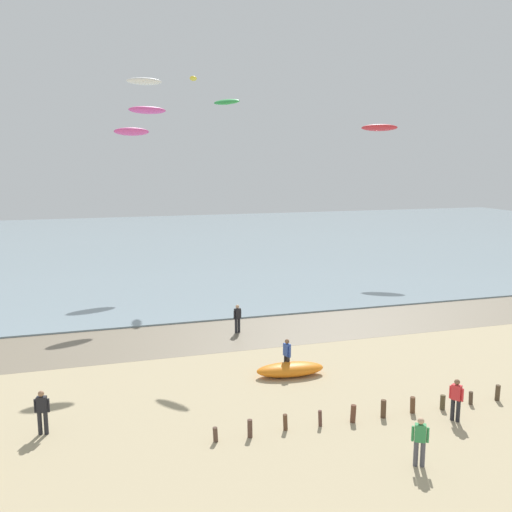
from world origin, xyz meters
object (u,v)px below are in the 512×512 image
at_px(person_mid_beach, 287,355).
at_px(kite_aloft_6, 144,81).
at_px(kite_aloft_7, 132,132).
at_px(person_far_down_beach, 237,318).
at_px(grounded_kite, 290,369).
at_px(person_nearest_camera, 42,411).
at_px(person_right_flank, 420,440).
at_px(kite_aloft_2, 147,110).
at_px(kite_aloft_8, 227,102).
at_px(kite_aloft_5, 193,78).
at_px(person_trailing_behind, 456,399).
at_px(kite_aloft_3, 379,128).

relative_size(person_mid_beach, kite_aloft_6, 0.80).
relative_size(kite_aloft_6, kite_aloft_7, 0.78).
relative_size(person_far_down_beach, grounded_kite, 0.53).
xyz_separation_m(person_nearest_camera, kite_aloft_7, (5.29, 20.48, 11.19)).
xyz_separation_m(person_right_flank, kite_aloft_6, (-6.53, 20.21, 13.82)).
bearing_deg(person_nearest_camera, person_far_down_beach, 44.79).
height_order(person_nearest_camera, person_mid_beach, same).
relative_size(person_mid_beach, kite_aloft_2, 0.51).
height_order(person_mid_beach, kite_aloft_8, kite_aloft_8).
relative_size(kite_aloft_6, kite_aloft_8, 1.13).
height_order(grounded_kite, kite_aloft_5, kite_aloft_5).
bearing_deg(person_right_flank, kite_aloft_5, 92.02).
xyz_separation_m(person_trailing_behind, grounded_kite, (-4.56, 6.28, -0.59)).
distance_m(person_trailing_behind, kite_aloft_5, 34.61).
relative_size(grounded_kite, kite_aloft_8, 1.73).
height_order(person_right_flank, kite_aloft_5, kite_aloft_5).
height_order(person_nearest_camera, kite_aloft_6, kite_aloft_6).
height_order(person_trailing_behind, kite_aloft_7, kite_aloft_7).
bearing_deg(kite_aloft_3, person_far_down_beach, 71.07).
xyz_separation_m(person_nearest_camera, person_mid_beach, (10.77, 3.14, 0.00)).
bearing_deg(person_right_flank, kite_aloft_2, 97.87).
bearing_deg(person_mid_beach, kite_aloft_3, 53.33).
bearing_deg(kite_aloft_6, person_trailing_behind, -64.42).
bearing_deg(person_far_down_beach, person_right_flank, -83.11).
relative_size(kite_aloft_2, kite_aloft_7, 1.25).
bearing_deg(person_mid_beach, kite_aloft_6, 114.94).
distance_m(grounded_kite, kite_aloft_6, 19.11).
height_order(kite_aloft_3, kite_aloft_7, kite_aloft_3).
distance_m(person_trailing_behind, kite_aloft_8, 20.58).
bearing_deg(person_right_flank, kite_aloft_3, 63.77).
bearing_deg(person_far_down_beach, grounded_kite, -85.20).
bearing_deg(kite_aloft_2, kite_aloft_3, -23.35).
distance_m(person_far_down_beach, kite_aloft_7, 16.02).
bearing_deg(person_nearest_camera, kite_aloft_2, 75.67).
height_order(person_mid_beach, kite_aloft_5, kite_aloft_5).
distance_m(person_far_down_beach, kite_aloft_5, 23.16).
relative_size(person_mid_beach, kite_aloft_3, 0.52).
distance_m(person_nearest_camera, kite_aloft_2, 32.56).
xyz_separation_m(person_mid_beach, kite_aloft_7, (-5.47, 17.34, 11.19)).
bearing_deg(kite_aloft_2, person_right_flank, -99.19).
height_order(person_mid_beach, kite_aloft_7, kite_aloft_7).
distance_m(person_trailing_behind, kite_aloft_2, 35.83).
height_order(person_far_down_beach, kite_aloft_2, kite_aloft_2).
bearing_deg(person_trailing_behind, kite_aloft_2, 103.98).
bearing_deg(person_right_flank, person_far_down_beach, 96.89).
relative_size(person_nearest_camera, person_far_down_beach, 1.00).
xyz_separation_m(person_mid_beach, kite_aloft_3, (17.36, 23.32, 12.16)).
height_order(kite_aloft_5, kite_aloft_8, kite_aloft_5).
bearing_deg(kite_aloft_2, person_trailing_behind, -93.07).
distance_m(person_far_down_beach, grounded_kite, 7.38).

